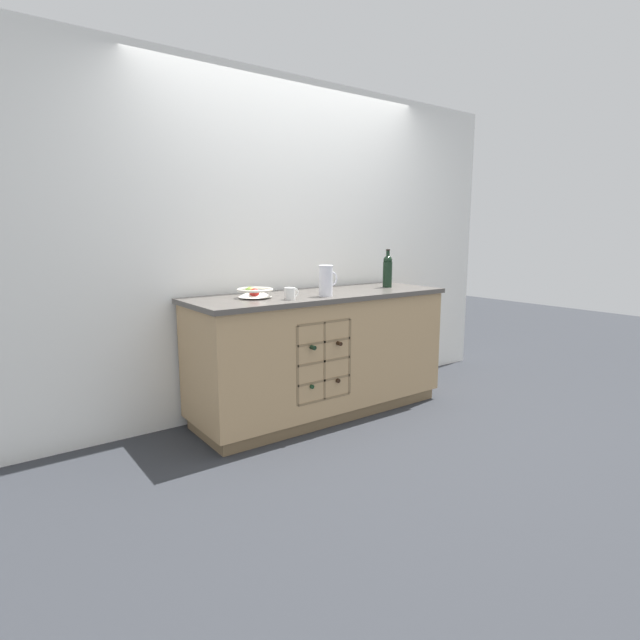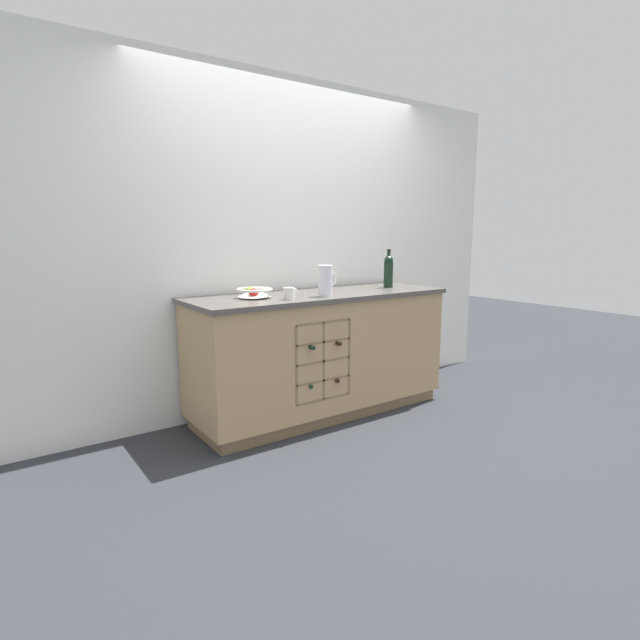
# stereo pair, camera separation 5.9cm
# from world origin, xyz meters

# --- Properties ---
(ground_plane) EXTENTS (14.00, 14.00, 0.00)m
(ground_plane) POSITION_xyz_m (0.00, 0.00, 0.00)
(ground_plane) COLOR #2D3035
(back_wall) EXTENTS (4.40, 0.06, 2.55)m
(back_wall) POSITION_xyz_m (0.00, 0.39, 1.27)
(back_wall) COLOR white
(back_wall) RESTS_ON ground_plane
(kitchen_island) EXTENTS (2.01, 0.70, 0.93)m
(kitchen_island) POSITION_xyz_m (-0.00, -0.00, 0.47)
(kitchen_island) COLOR olive
(kitchen_island) RESTS_ON ground_plane
(fruit_bowl) EXTENTS (0.25, 0.25, 0.08)m
(fruit_bowl) POSITION_xyz_m (-0.54, 0.02, 0.97)
(fruit_bowl) COLOR silver
(fruit_bowl) RESTS_ON kitchen_island
(white_pitcher) EXTENTS (0.15, 0.10, 0.22)m
(white_pitcher) POSITION_xyz_m (-0.08, -0.18, 1.04)
(white_pitcher) COLOR white
(white_pitcher) RESTS_ON kitchen_island
(ceramic_mug) EXTENTS (0.11, 0.07, 0.08)m
(ceramic_mug) POSITION_xyz_m (-0.38, -0.18, 0.97)
(ceramic_mug) COLOR white
(ceramic_mug) RESTS_ON kitchen_island
(standing_wine_bottle) EXTENTS (0.08, 0.08, 0.31)m
(standing_wine_bottle) POSITION_xyz_m (0.69, 0.00, 1.07)
(standing_wine_bottle) COLOR black
(standing_wine_bottle) RESTS_ON kitchen_island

